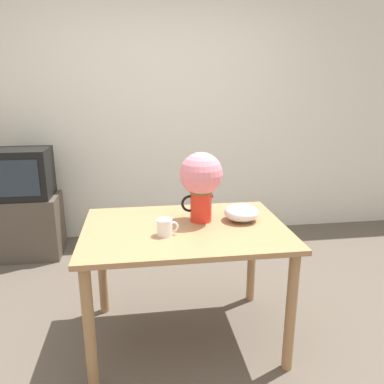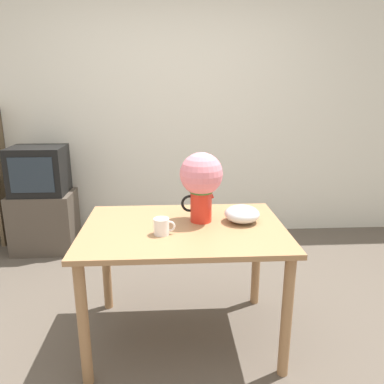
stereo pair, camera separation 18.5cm
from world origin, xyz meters
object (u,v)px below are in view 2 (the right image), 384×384
(coffee_mug, at_px, (162,226))
(white_bowl, at_px, (242,214))
(flower_vase, at_px, (201,180))
(tv_set, at_px, (39,170))

(coffee_mug, height_order, white_bowl, white_bowl)
(flower_vase, height_order, coffee_mug, flower_vase)
(coffee_mug, height_order, tv_set, tv_set)
(white_bowl, xyz_separation_m, tv_set, (-1.67, 1.36, -0.01))
(flower_vase, xyz_separation_m, white_bowl, (0.25, -0.03, -0.21))
(flower_vase, relative_size, tv_set, 0.87)
(coffee_mug, xyz_separation_m, tv_set, (-1.18, 1.53, -0.00))
(flower_vase, relative_size, coffee_mug, 3.51)
(flower_vase, height_order, white_bowl, flower_vase)
(white_bowl, distance_m, tv_set, 2.15)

